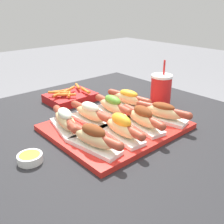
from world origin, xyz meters
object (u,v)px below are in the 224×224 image
hot_dog_2 (143,118)px  hot_dog_7 (129,99)px  serving_tray (116,127)px  sauce_bowl (29,157)px  hot_dog_3 (163,112)px  hot_dog_0 (94,138)px  hot_dog_1 (121,127)px  drink_cup (161,90)px  hot_dog_5 (90,113)px  hot_dog_6 (113,106)px  hot_dog_4 (65,120)px  fries_basket (70,97)px

hot_dog_2 → hot_dog_7: bearing=58.8°
serving_tray → sauce_bowl: size_ratio=6.26×
hot_dog_3 → hot_dog_7: size_ratio=0.99×
hot_dog_0 → hot_dog_1: hot_dog_1 is taller
serving_tray → drink_cup: drink_cup is taller
hot_dog_5 → hot_dog_7: hot_dog_5 is taller
hot_dog_2 → hot_dog_6: hot_dog_2 is taller
hot_dog_1 → hot_dog_5: hot_dog_1 is taller
hot_dog_3 → sauce_bowl: bearing=168.2°
hot_dog_5 → sauce_bowl: 0.27m
hot_dog_6 → sauce_bowl: size_ratio=3.09×
serving_tray → hot_dog_1: 0.10m
hot_dog_3 → drink_cup: 0.20m
hot_dog_4 → hot_dog_6: (0.20, -0.01, 0.00)m
hot_dog_7 → drink_cup: 0.16m
hot_dog_4 → drink_cup: (0.45, -0.04, 0.01)m
hot_dog_2 → hot_dog_6: size_ratio=0.99×
hot_dog_3 → fries_basket: (-0.11, 0.42, -0.03)m
hot_dog_7 → hot_dog_3: bearing=-91.7°
hot_dog_7 → drink_cup: drink_cup is taller
hot_dog_4 → hot_dog_7: size_ratio=0.98×
serving_tray → sauce_bowl: (-0.32, 0.01, 0.00)m
hot_dog_1 → hot_dog_6: size_ratio=1.00×
hot_dog_0 → hot_dog_7: 0.35m
hot_dog_0 → hot_dog_3: size_ratio=1.01×
hot_dog_2 → hot_dog_7: hot_dog_2 is taller
hot_dog_7 → fries_basket: (-0.12, 0.25, -0.03)m
sauce_bowl → hot_dog_7: bearing=9.8°
hot_dog_2 → drink_cup: bearing=26.4°
hot_dog_2 → hot_dog_4: bearing=141.8°
sauce_bowl → fries_basket: fries_basket is taller
hot_dog_5 → fries_basket: size_ratio=1.06×
serving_tray → hot_dog_4: hot_dog_4 is taller
sauce_bowl → fries_basket: 0.48m
hot_dog_0 → hot_dog_6: size_ratio=0.99×
serving_tray → hot_dog_4: (-0.15, 0.08, 0.04)m
hot_dog_0 → hot_dog_5: 0.18m
hot_dog_5 → hot_dog_6: bearing=-1.2°
hot_dog_6 → hot_dog_2: bearing=-89.9°
hot_dog_1 → hot_dog_6: bearing=56.6°
fries_basket → hot_dog_5: bearing=-108.2°
hot_dog_3 → hot_dog_1: bearing=178.0°
hot_dog_5 → drink_cup: 0.35m
serving_tray → hot_dog_5: bearing=125.1°
hot_dog_1 → hot_dog_3: hot_dog_1 is taller
hot_dog_5 → sauce_bowl: hot_dog_5 is taller
serving_tray → hot_dog_3: (0.15, -0.09, 0.04)m
sauce_bowl → drink_cup: bearing=3.3°
hot_dog_2 → fries_basket: bearing=92.4°
hot_dog_4 → drink_cup: size_ratio=1.09×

